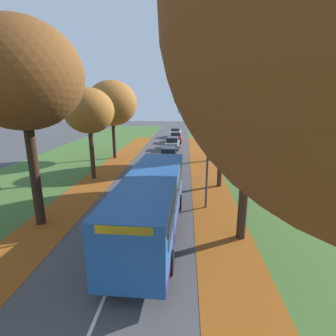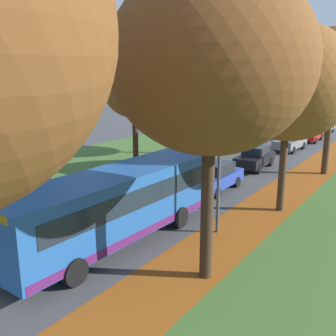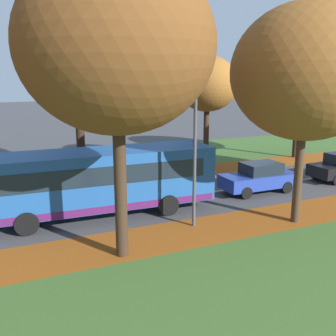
% 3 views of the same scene
% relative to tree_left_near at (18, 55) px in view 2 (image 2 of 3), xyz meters
% --- Properties ---
extents(grass_verge_left, '(12.00, 90.00, 0.01)m').
position_rel_tree_left_near_xyz_m(grass_verge_left, '(-4.11, 9.31, -7.59)').
color(grass_verge_left, '#3D6028').
rests_on(grass_verge_left, ground).
extents(leaf_litter_left, '(2.80, 60.00, 0.00)m').
position_rel_tree_left_near_xyz_m(leaf_litter_left, '(0.49, 3.31, -7.58)').
color(leaf_litter_left, '#8C4714').
rests_on(leaf_litter_left, grass_verge_left).
extents(leaf_litter_right, '(2.80, 60.00, 0.00)m').
position_rel_tree_left_near_xyz_m(leaf_litter_right, '(9.69, 3.31, -7.58)').
color(leaf_litter_right, '#8C4714').
rests_on(leaf_litter_right, grass_verge_right).
extents(road_centre_line, '(0.12, 80.00, 0.01)m').
position_rel_tree_left_near_xyz_m(road_centre_line, '(5.09, 9.31, -7.59)').
color(road_centre_line, silver).
rests_on(road_centre_line, ground).
extents(tree_left_near, '(5.74, 5.74, 10.21)m').
position_rel_tree_left_near_xyz_m(tree_left_near, '(0.00, 0.00, 0.00)').
color(tree_left_near, black).
rests_on(tree_left_near, ground).
extents(tree_left_mid, '(4.03, 4.03, 7.47)m').
position_rel_tree_left_near_xyz_m(tree_left_mid, '(-0.01, 8.44, -1.97)').
color(tree_left_mid, '#382619').
rests_on(tree_left_mid, ground).
extents(tree_left_far, '(5.42, 5.42, 8.58)m').
position_rel_tree_left_near_xyz_m(tree_left_far, '(-0.32, 16.45, -1.47)').
color(tree_left_far, black).
rests_on(tree_left_far, ground).
extents(tree_right_near, '(6.31, 6.31, 9.99)m').
position_rel_tree_left_near_xyz_m(tree_right_near, '(10.51, -0.81, -0.45)').
color(tree_right_near, '#382619').
rests_on(tree_right_near, ground).
extents(tree_right_mid, '(6.10, 6.10, 9.09)m').
position_rel_tree_left_near_xyz_m(tree_right_mid, '(10.42, 7.07, -1.25)').
color(tree_right_mid, '#422D1E').
rests_on(tree_right_mid, ground).
extents(tree_right_far, '(5.82, 5.82, 9.60)m').
position_rel_tree_left_near_xyz_m(tree_right_far, '(10.51, 15.83, -0.64)').
color(tree_right_far, '#422D1E').
rests_on(tree_right_far, ground).
extents(streetlamp_right, '(1.89, 0.28, 6.00)m').
position_rel_tree_left_near_xyz_m(streetlamp_right, '(8.76, 2.79, -3.85)').
color(streetlamp_right, '#47474C').
rests_on(streetlamp_right, ground).
extents(bus, '(2.91, 10.48, 2.98)m').
position_rel_tree_left_near_xyz_m(bus, '(6.15, -0.50, -5.89)').
color(bus, '#1E5199').
rests_on(bus, ground).
extents(car_blue_lead, '(1.80, 4.21, 1.62)m').
position_rel_tree_left_near_xyz_m(car_blue_lead, '(6.11, 8.32, -6.78)').
color(car_blue_lead, '#233D9E').
rests_on(car_blue_lead, ground).
extents(car_black_following, '(1.92, 4.27, 1.62)m').
position_rel_tree_left_near_xyz_m(car_black_following, '(5.98, 14.58, -6.78)').
color(car_black_following, black).
rests_on(car_black_following, ground).
extents(car_grey_third_in_line, '(1.92, 4.27, 1.62)m').
position_rel_tree_left_near_xyz_m(car_grey_third_in_line, '(6.01, 22.49, -6.78)').
color(car_grey_third_in_line, slate).
rests_on(car_grey_third_in_line, ground).
extents(car_red_fourth_in_line, '(1.88, 4.25, 1.62)m').
position_rel_tree_left_near_xyz_m(car_red_fourth_in_line, '(6.22, 28.28, -6.78)').
color(car_red_fourth_in_line, '#B21919').
rests_on(car_red_fourth_in_line, ground).
extents(car_white_trailing, '(1.89, 4.25, 1.62)m').
position_rel_tree_left_near_xyz_m(car_white_trailing, '(5.97, 34.20, -6.78)').
color(car_white_trailing, silver).
rests_on(car_white_trailing, ground).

